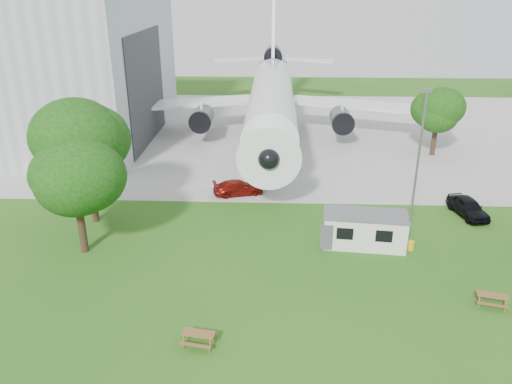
{
  "coord_description": "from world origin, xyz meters",
  "views": [
    {
      "loc": [
        -1.55,
        -26.2,
        18.44
      ],
      "look_at": [
        -2.89,
        8.0,
        4.0
      ],
      "focal_mm": 35.0,
      "sensor_mm": 36.0,
      "label": 1
    }
  ],
  "objects_px": {
    "site_cabin": "(365,230)",
    "picnic_west": "(199,344)",
    "airliner": "(272,96)",
    "picnic_east": "(490,305)"
  },
  "relations": [
    {
      "from": "airliner",
      "to": "site_cabin",
      "type": "height_order",
      "value": "airliner"
    },
    {
      "from": "airliner",
      "to": "picnic_east",
      "type": "distance_m",
      "value": 38.8
    },
    {
      "from": "site_cabin",
      "to": "airliner",
      "type": "bearing_deg",
      "value": 104.42
    },
    {
      "from": "site_cabin",
      "to": "picnic_east",
      "type": "xyz_separation_m",
      "value": [
        6.65,
        -7.41,
        -1.31
      ]
    },
    {
      "from": "site_cabin",
      "to": "picnic_west",
      "type": "distance_m",
      "value": 16.01
    },
    {
      "from": "site_cabin",
      "to": "picnic_east",
      "type": "bearing_deg",
      "value": -48.1
    },
    {
      "from": "picnic_west",
      "to": "site_cabin",
      "type": "bearing_deg",
      "value": 57.43
    },
    {
      "from": "site_cabin",
      "to": "picnic_west",
      "type": "height_order",
      "value": "site_cabin"
    },
    {
      "from": "airliner",
      "to": "picnic_west",
      "type": "distance_m",
      "value": 40.61
    },
    {
      "from": "airliner",
      "to": "site_cabin",
      "type": "xyz_separation_m",
      "value": [
        7.3,
        -28.41,
        -3.96
      ]
    }
  ]
}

